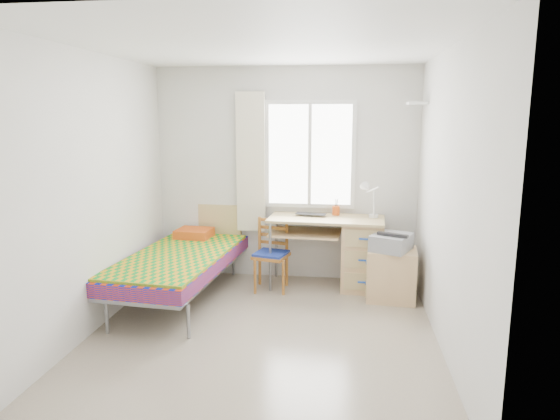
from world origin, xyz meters
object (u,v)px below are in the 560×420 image
at_px(printer, 391,242).
at_px(bed, 181,260).
at_px(chair, 272,249).
at_px(cabinet, 391,274).
at_px(desk, 357,250).

bearing_deg(printer, bed, -149.79).
height_order(chair, cabinet, chair).
distance_m(bed, cabinet, 2.34).
distance_m(bed, desk, 2.04).
relative_size(bed, chair, 2.57).
height_order(desk, chair, chair).
xyz_separation_m(bed, cabinet, (2.32, 0.26, -0.15)).
height_order(bed, desk, bed).
bearing_deg(cabinet, printer, -111.86).
bearing_deg(cabinet, bed, -168.70).
bearing_deg(printer, chair, -164.14).
height_order(cabinet, printer, printer).
relative_size(bed, desk, 1.58).
bearing_deg(desk, chair, -166.78).
bearing_deg(cabinet, desk, 142.86).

